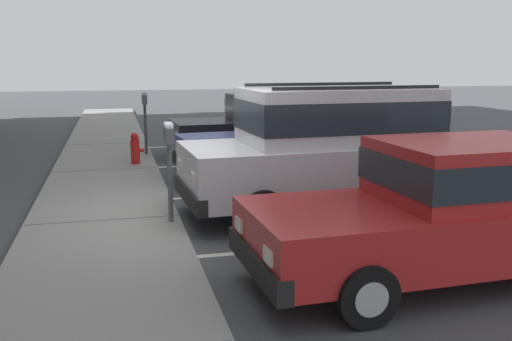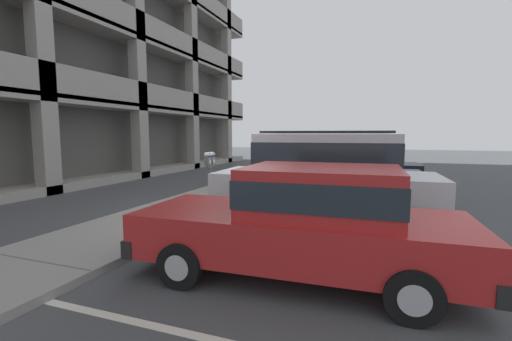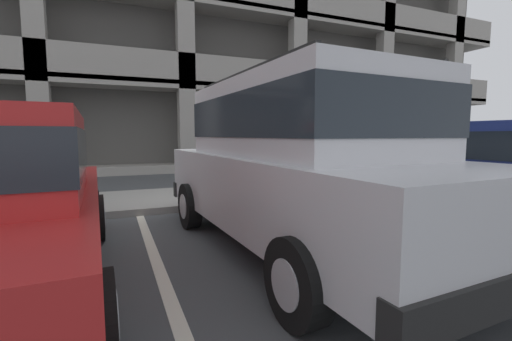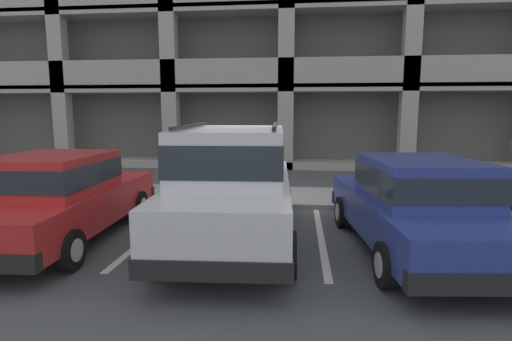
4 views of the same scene
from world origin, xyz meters
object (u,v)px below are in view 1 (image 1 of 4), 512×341
object	(u,v)px
silver_suv	(335,145)
blue_coupe	(262,122)
dark_hatchback	(292,138)
parking_meter_far	(145,108)
parking_meter_near	(169,148)
fire_hydrant	(135,149)
red_sedan	(456,207)

from	to	relation	value
silver_suv	blue_coupe	world-z (taller)	silver_suv
dark_hatchback	parking_meter_far	distance (m)	4.12
parking_meter_near	parking_meter_far	xyz separation A→B (m)	(6.22, -0.02, 0.07)
fire_hydrant	parking_meter_near	bearing A→B (deg)	-176.52
silver_suv	dark_hatchback	xyz separation A→B (m)	(2.91, -0.21, -0.27)
silver_suv	parking_meter_far	world-z (taller)	silver_suv
silver_suv	fire_hydrant	world-z (taller)	silver_suv
parking_meter_near	parking_meter_far	bearing A→B (deg)	-0.16
blue_coupe	parking_meter_near	bearing A→B (deg)	151.51
silver_suv	fire_hydrant	size ratio (longest dim) A/B	6.95
parking_meter_far	parking_meter_near	bearing A→B (deg)	179.84
dark_hatchback	parking_meter_far	xyz separation A→B (m)	(2.96, 2.83, 0.43)
parking_meter_near	silver_suv	bearing A→B (deg)	-82.48
parking_meter_near	fire_hydrant	bearing A→B (deg)	3.48
parking_meter_near	red_sedan	bearing A→B (deg)	-132.61
fire_hydrant	silver_suv	bearing A→B (deg)	-147.14
silver_suv	dark_hatchback	bearing A→B (deg)	-6.92
blue_coupe	parking_meter_near	world-z (taller)	parking_meter_near
dark_hatchback	fire_hydrant	distance (m)	3.56
blue_coupe	parking_meter_near	size ratio (longest dim) A/B	3.19
blue_coupe	fire_hydrant	bearing A→B (deg)	110.11
blue_coupe	parking_meter_far	xyz separation A→B (m)	(-0.08, 2.99, 0.43)
silver_suv	red_sedan	xyz separation A→B (m)	(-2.98, -0.22, -0.27)
red_sedan	dark_hatchback	size ratio (longest dim) A/B	0.98
silver_suv	fire_hydrant	bearing A→B (deg)	30.10
blue_coupe	parking_meter_far	distance (m)	3.02
parking_meter_far	red_sedan	bearing A→B (deg)	-162.19
silver_suv	dark_hatchback	size ratio (longest dim) A/B	1.05
dark_hatchback	fire_hydrant	xyz separation A→B (m)	(1.63, 3.14, -0.36)
silver_suv	blue_coupe	bearing A→B (deg)	-6.34
fire_hydrant	parking_meter_far	bearing A→B (deg)	-13.30
parking_meter_far	fire_hydrant	bearing A→B (deg)	166.70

